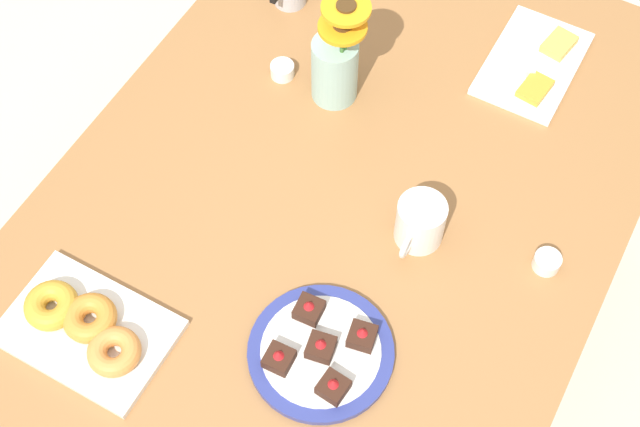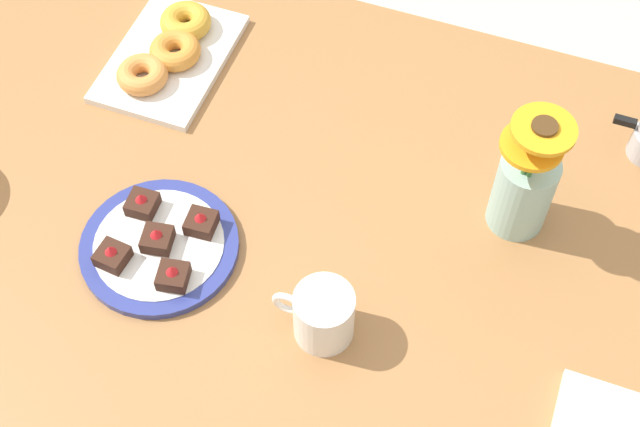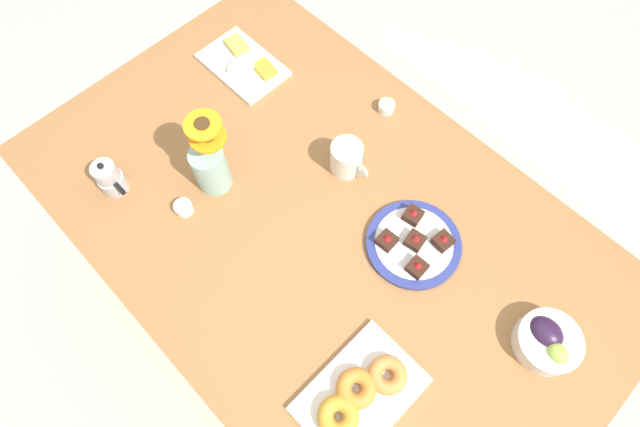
{
  "view_description": "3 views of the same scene",
  "coord_description": "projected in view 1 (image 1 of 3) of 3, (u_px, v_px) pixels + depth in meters",
  "views": [
    {
      "loc": [
        0.72,
        0.4,
        2.12
      ],
      "look_at": [
        0.0,
        0.0,
        0.78
      ],
      "focal_mm": 50.0,
      "sensor_mm": 36.0,
      "label": 1
    },
    {
      "loc": [
        -0.26,
        0.7,
        1.91
      ],
      "look_at": [
        0.0,
        0.0,
        0.78
      ],
      "focal_mm": 50.0,
      "sensor_mm": 36.0,
      "label": 2
    },
    {
      "loc": [
        0.39,
        -0.38,
        1.93
      ],
      "look_at": [
        0.0,
        0.0,
        0.78
      ],
      "focal_mm": 28.0,
      "sensor_mm": 36.0,
      "label": 3
    }
  ],
  "objects": [
    {
      "name": "jam_cup_honey",
      "position": [
        282.0,
        70.0,
        1.78
      ],
      "size": [
        0.05,
        0.05,
        0.03
      ],
      "color": "white",
      "rests_on": "dining_table"
    },
    {
      "name": "jam_cup_berry",
      "position": [
        547.0,
        262.0,
        1.55
      ],
      "size": [
        0.05,
        0.05,
        0.03
      ],
      "color": "white",
      "rests_on": "dining_table"
    },
    {
      "name": "ground_plane",
      "position": [
        320.0,
        375.0,
        2.24
      ],
      "size": [
        6.0,
        6.0,
        0.0
      ],
      "primitive_type": "plane",
      "color": "beige"
    },
    {
      "name": "croissant_platter",
      "position": [
        86.0,
        327.0,
        1.48
      ],
      "size": [
        0.19,
        0.28,
        0.05
      ],
      "color": "white",
      "rests_on": "dining_table"
    },
    {
      "name": "flower_vase",
      "position": [
        336.0,
        64.0,
        1.69
      ],
      "size": [
        0.1,
        0.11,
        0.25
      ],
      "color": "#99C1B7",
      "rests_on": "dining_table"
    },
    {
      "name": "coffee_mug",
      "position": [
        420.0,
        222.0,
        1.55
      ],
      "size": [
        0.12,
        0.09,
        0.09
      ],
      "color": "white",
      "rests_on": "dining_table"
    },
    {
      "name": "dessert_plate",
      "position": [
        321.0,
        351.0,
        1.47
      ],
      "size": [
        0.24,
        0.24,
        0.05
      ],
      "color": "navy",
      "rests_on": "dining_table"
    },
    {
      "name": "cheese_platter",
      "position": [
        534.0,
        63.0,
        1.79
      ],
      "size": [
        0.26,
        0.17,
        0.03
      ],
      "color": "white",
      "rests_on": "dining_table"
    },
    {
      "name": "dining_table",
      "position": [
        320.0,
        248.0,
        1.68
      ],
      "size": [
        1.6,
        1.0,
        0.74
      ],
      "color": "#9E6B3D",
      "rests_on": "ground_plane"
    }
  ]
}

